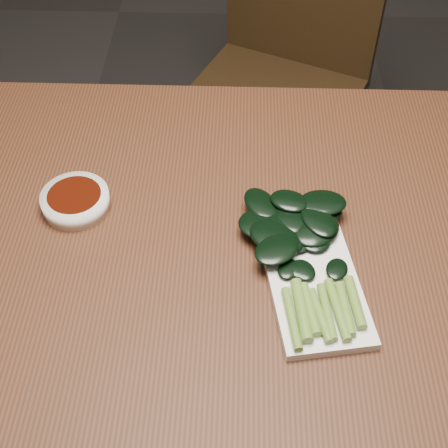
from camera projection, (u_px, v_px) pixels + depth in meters
table at (234, 281)px, 0.95m from camera, size 1.40×0.80×0.75m
chair_far at (282, 69)px, 1.66m from camera, size 0.56×0.56×0.89m
sauce_bowl at (75, 201)px, 0.95m from camera, size 0.10×0.10×0.03m
serving_plate at (309, 269)px, 0.87m from camera, size 0.16×0.29×0.01m
gai_lan at (296, 238)px, 0.89m from camera, size 0.17×0.29×0.03m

